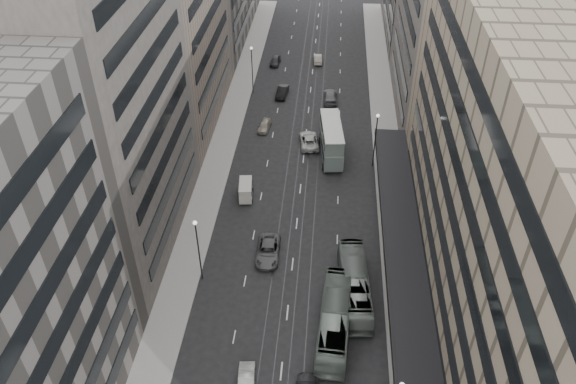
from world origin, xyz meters
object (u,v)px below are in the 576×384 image
(double_decker, at_px, (331,140))
(sedan_2, at_px, (268,251))
(bus_far, at_px, (354,285))
(sedan_1, at_px, (246,382))
(bus_near, at_px, (335,320))
(panel_van, at_px, (246,190))

(double_decker, distance_m, sedan_2, 22.08)
(bus_far, relative_size, sedan_2, 2.09)
(double_decker, distance_m, sedan_1, 38.60)
(bus_far, height_order, sedan_1, bus_far)
(double_decker, bearing_deg, sedan_1, -106.30)
(bus_near, height_order, sedan_1, bus_near)
(bus_near, height_order, bus_far, bus_near)
(bus_near, distance_m, panel_van, 23.64)
(bus_far, bearing_deg, double_decker, -87.86)
(panel_van, distance_m, sedan_1, 27.77)
(double_decker, relative_size, panel_van, 2.56)
(bus_far, height_order, panel_van, bus_far)
(double_decker, height_order, sedan_2, double_decker)
(sedan_1, xyz_separation_m, sedan_2, (0.11, 17.00, 0.10))
(bus_near, bearing_deg, bus_far, -108.70)
(panel_van, relative_size, sedan_1, 0.91)
(bus_near, xyz_separation_m, bus_far, (2.00, 4.85, -0.05))
(bus_far, xyz_separation_m, sedan_1, (-9.81, -11.82, -0.96))
(bus_far, bearing_deg, panel_van, -53.17)
(panel_van, bearing_deg, sedan_2, -74.98)
(bus_near, distance_m, bus_far, 5.25)
(sedan_2, bearing_deg, double_decker, 71.38)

